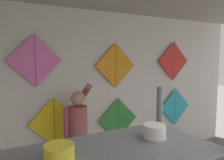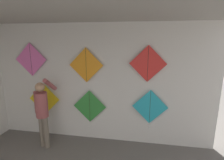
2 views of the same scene
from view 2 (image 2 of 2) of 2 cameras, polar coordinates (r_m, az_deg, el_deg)
The scene contains 9 objects.
back_panel at distance 4.18m, azimuth -6.46°, elevation -1.29°, with size 5.63×0.06×2.80m, color silver.
ceiling_slab at distance 2.35m, azimuth -21.24°, elevation 21.80°, with size 5.63×4.48×0.04m, color #A8A399.
shopkeeper at distance 4.23m, azimuth -21.80°, elevation -8.83°, with size 0.40×0.52×1.64m.
kite_0 at distance 4.71m, azimuth -21.20°, elevation -6.11°, with size 0.80×0.04×1.01m.
kite_1 at distance 4.28m, azimuth -7.32°, elevation -8.55°, with size 0.80×0.01×0.80m.
kite_2 at distance 4.08m, azimuth 12.28°, elevation -8.78°, with size 0.80×0.04×0.94m.
kite_3 at distance 4.64m, azimuth -24.97°, elevation 6.05°, with size 0.80×0.01×0.80m.
kite_4 at distance 4.03m, azimuth -8.46°, elevation 4.81°, with size 0.80×0.01×0.80m.
kite_5 at distance 3.83m, azimuth 11.64°, elevation 5.21°, with size 0.80×0.01×0.80m.
Camera 2 is at (1.15, -0.17, 2.43)m, focal length 28.00 mm.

